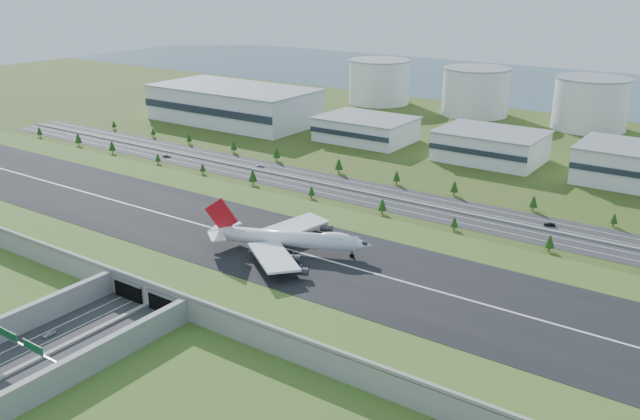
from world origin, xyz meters
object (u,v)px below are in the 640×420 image
Objects in this scene: car_7 at (260,165)px; car_2 at (128,332)px; fuel_tank_a at (379,82)px; car_4 at (167,156)px; car_5 at (550,224)px; car_0 at (49,334)px; boeing_747 at (288,238)px.

car_2 is at bearing 20.82° from car_7.
fuel_tank_a is 10.29× the size of car_4.
fuel_tank_a is 10.16× the size of car_5.
car_0 is at bearing 17.80° from car_2.
fuel_tank_a reaches higher than car_2.
car_2 is 210.64m from car_4.
car_2 is 184.64m from car_5.
car_4 reaches higher than car_7.
fuel_tank_a is 11.40× the size of car_0.
fuel_tank_a is 406.59m from car_0.
car_0 is 0.75× the size of car_2.
car_0 is at bearing -43.97° from car_5.
car_5 is at bearing 62.38° from car_0.
car_0 reaches higher than car_7.
car_2 is 1.21× the size of car_7.
car_5 is (96.85, 182.00, 0.06)m from car_0.
boeing_747 is at bearing -48.15° from car_5.
car_7 is (42.94, -208.19, -16.68)m from fuel_tank_a.
car_0 is at bearing -74.17° from fuel_tank_a.
car_7 is at bearing 110.78° from car_0.
car_5 is 1.02× the size of car_7.
car_2 is 189.30m from car_7.
car_4 is 1.01× the size of car_7.
car_5 is 164.69m from car_7.
boeing_747 reaches higher than car_0.
car_4 is (-158.69, 87.48, -12.57)m from boeing_747.
fuel_tank_a is at bearing 92.09° from boeing_747.
boeing_747 is 12.28× the size of car_7.
fuel_tank_a is at bearing 106.23° from car_0.
car_5 is (207.63, -208.85, -16.57)m from fuel_tank_a.
fuel_tank_a is 0.85× the size of boeing_747.
car_5 reaches higher than car_2.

